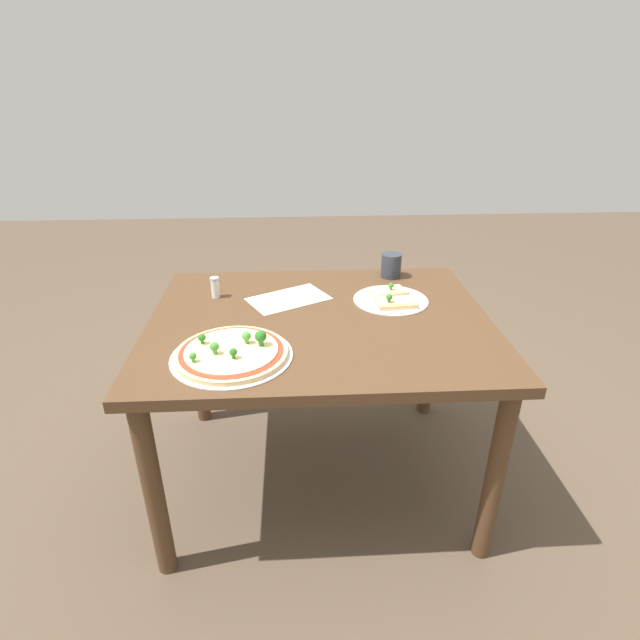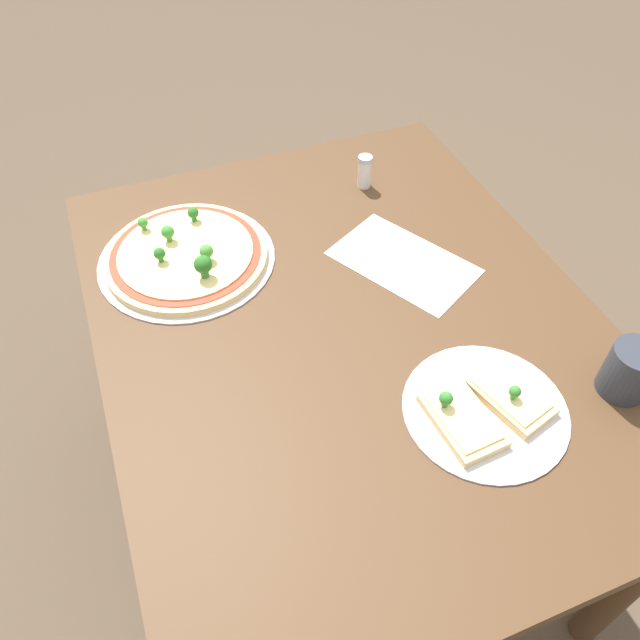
% 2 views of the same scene
% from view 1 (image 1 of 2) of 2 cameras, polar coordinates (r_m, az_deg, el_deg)
% --- Properties ---
extents(ground_plane, '(8.00, 8.00, 0.00)m').
position_cam_1_polar(ground_plane, '(2.10, -0.02, -17.11)').
color(ground_plane, brown).
extents(dining_table, '(1.15, 0.91, 0.70)m').
position_cam_1_polar(dining_table, '(1.73, -0.02, -2.37)').
color(dining_table, '#4C331E').
rests_on(dining_table, ground_plane).
extents(pizza_tray_whole, '(0.36, 0.36, 0.07)m').
position_cam_1_polar(pizza_tray_whole, '(1.48, -10.04, -3.71)').
color(pizza_tray_whole, silver).
rests_on(pizza_tray_whole, dining_table).
extents(pizza_tray_slice, '(0.27, 0.27, 0.06)m').
position_cam_1_polar(pizza_tray_slice, '(1.84, 8.17, 2.47)').
color(pizza_tray_slice, silver).
rests_on(pizza_tray_slice, dining_table).
extents(drinking_cup, '(0.08, 0.08, 0.10)m').
position_cam_1_polar(drinking_cup, '(2.05, 8.13, 6.19)').
color(drinking_cup, '#2D333D').
rests_on(drinking_cup, dining_table).
extents(condiment_shaker, '(0.03, 0.03, 0.08)m').
position_cam_1_polar(condiment_shaker, '(1.88, -11.89, 3.68)').
color(condiment_shaker, silver).
rests_on(condiment_shaker, dining_table).
extents(paper_menu, '(0.33, 0.28, 0.00)m').
position_cam_1_polar(paper_menu, '(1.84, -3.62, 2.45)').
color(paper_menu, silver).
rests_on(paper_menu, dining_table).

